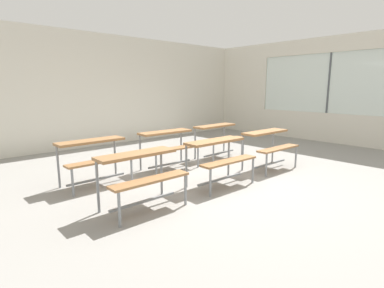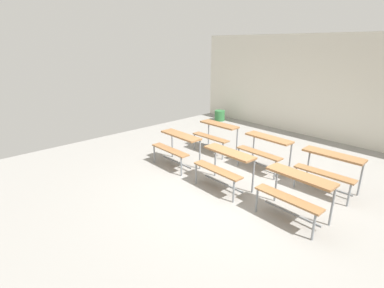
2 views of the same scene
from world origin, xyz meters
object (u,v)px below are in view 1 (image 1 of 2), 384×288
(desk_bench_r1c2, at_px, (218,133))
(desk_bench_r1c0, at_px, (94,151))
(desk_bench_r0c0, at_px, (141,167))
(desk_bench_r0c2, at_px, (269,141))
(desk_bench_r0c1, at_px, (220,151))
(desk_bench_r1c1, at_px, (169,141))

(desk_bench_r1c2, bearing_deg, desk_bench_r1c0, 177.63)
(desk_bench_r0c0, relative_size, desk_bench_r0c2, 0.99)
(desk_bench_r1c0, bearing_deg, desk_bench_r0c1, -43.07)
(desk_bench_r1c1, bearing_deg, desk_bench_r0c1, -87.87)
(desk_bench_r0c0, height_order, desk_bench_r1c0, same)
(desk_bench_r0c1, xyz_separation_m, desk_bench_r1c2, (1.43, 1.34, 0.00))
(desk_bench_r0c0, distance_m, desk_bench_r0c1, 1.48)
(desk_bench_r1c0, xyz_separation_m, desk_bench_r1c2, (2.94, -0.04, 0.00))
(desk_bench_r0c2, height_order, desk_bench_r1c1, same)
(desk_bench_r1c1, xyz_separation_m, desk_bench_r1c2, (1.43, -0.00, 0.00))
(desk_bench_r0c1, bearing_deg, desk_bench_r1c1, 91.27)
(desk_bench_r0c0, bearing_deg, desk_bench_r1c2, 24.82)
(desk_bench_r0c2, distance_m, desk_bench_r1c1, 1.97)
(desk_bench_r0c0, bearing_deg, desk_bench_r0c1, -0.62)
(desk_bench_r0c1, height_order, desk_bench_r1c2, same)
(desk_bench_r1c0, xyz_separation_m, desk_bench_r1c1, (1.51, -0.03, 0.00))
(desk_bench_r0c1, xyz_separation_m, desk_bench_r0c2, (1.46, 0.02, 0.00))
(desk_bench_r1c0, bearing_deg, desk_bench_r0c2, -25.23)
(desk_bench_r0c1, bearing_deg, desk_bench_r1c0, 139.03)
(desk_bench_r1c1, relative_size, desk_bench_r1c2, 1.01)
(desk_bench_r0c0, relative_size, desk_bench_r1c2, 0.99)
(desk_bench_r0c1, relative_size, desk_bench_r1c0, 1.01)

